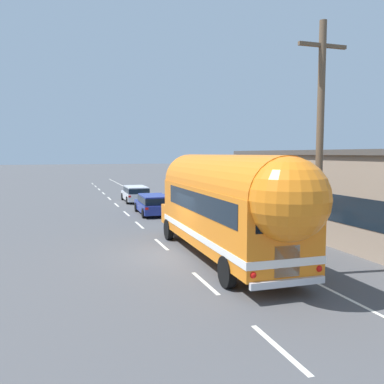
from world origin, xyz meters
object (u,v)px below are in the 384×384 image
object	(u,v)px
painted_bus	(228,203)
car_second	(136,193)
utility_pole	(320,146)
car_lead	(153,203)

from	to	relation	value
painted_bus	car_second	xyz separation A→B (m)	(0.16, 20.57, -1.51)
utility_pole	car_lead	xyz separation A→B (m)	(-2.28, 15.37, -3.64)
car_lead	car_second	xyz separation A→B (m)	(0.18, 7.66, 0.01)
painted_bus	utility_pole	bearing A→B (deg)	-47.27
utility_pole	painted_bus	world-z (taller)	utility_pole
car_lead	car_second	size ratio (longest dim) A/B	1.01
painted_bus	car_lead	world-z (taller)	painted_bus
car_lead	painted_bus	bearing A→B (deg)	-89.90
utility_pole	car_lead	distance (m)	15.96
utility_pole	car_second	bearing A→B (deg)	95.22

